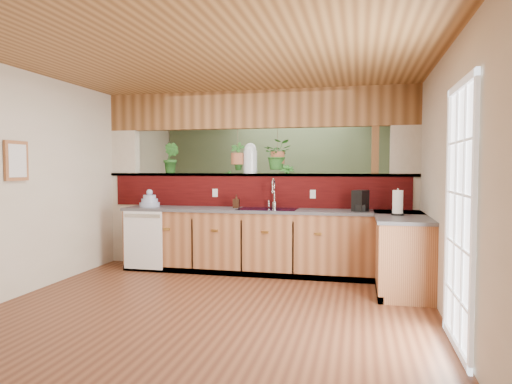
% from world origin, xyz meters
% --- Properties ---
extents(ground, '(4.60, 7.00, 0.01)m').
position_xyz_m(ground, '(0.00, 0.00, 0.00)').
color(ground, brown).
rests_on(ground, ground).
extents(ceiling, '(4.60, 7.00, 0.01)m').
position_xyz_m(ceiling, '(0.00, 0.00, 2.60)').
color(ceiling, brown).
rests_on(ceiling, ground).
extents(wall_back, '(4.60, 0.02, 2.60)m').
position_xyz_m(wall_back, '(0.00, 3.50, 1.30)').
color(wall_back, beige).
rests_on(wall_back, ground).
extents(wall_front, '(4.60, 0.02, 2.60)m').
position_xyz_m(wall_front, '(0.00, -3.50, 1.30)').
color(wall_front, beige).
rests_on(wall_front, ground).
extents(wall_left, '(0.02, 7.00, 2.60)m').
position_xyz_m(wall_left, '(-2.30, 0.00, 1.30)').
color(wall_left, beige).
rests_on(wall_left, ground).
extents(wall_right, '(0.02, 7.00, 2.60)m').
position_xyz_m(wall_right, '(2.30, 0.00, 1.30)').
color(wall_right, beige).
rests_on(wall_right, ground).
extents(pass_through_partition, '(4.60, 0.21, 2.60)m').
position_xyz_m(pass_through_partition, '(0.03, 1.35, 1.19)').
color(pass_through_partition, beige).
rests_on(pass_through_partition, ground).
extents(pass_through_ledge, '(4.60, 0.21, 0.04)m').
position_xyz_m(pass_through_ledge, '(0.00, 1.35, 1.37)').
color(pass_through_ledge, brown).
rests_on(pass_through_ledge, ground).
extents(header_beam, '(4.60, 0.15, 0.55)m').
position_xyz_m(header_beam, '(0.00, 1.35, 2.33)').
color(header_beam, brown).
rests_on(header_beam, ground).
extents(sage_backwall, '(4.55, 0.02, 2.55)m').
position_xyz_m(sage_backwall, '(0.00, 3.48, 1.30)').
color(sage_backwall, '#566746').
rests_on(sage_backwall, ground).
extents(countertop, '(4.14, 1.52, 0.90)m').
position_xyz_m(countertop, '(0.84, 0.87, 0.45)').
color(countertop, brown).
rests_on(countertop, ground).
extents(dishwasher, '(0.58, 0.03, 0.82)m').
position_xyz_m(dishwasher, '(-1.48, 0.66, 0.46)').
color(dishwasher, white).
rests_on(dishwasher, ground).
extents(navy_sink, '(0.82, 0.50, 0.18)m').
position_xyz_m(navy_sink, '(0.25, 0.98, 0.82)').
color(navy_sink, black).
rests_on(navy_sink, countertop).
extents(french_door, '(0.06, 1.02, 2.16)m').
position_xyz_m(french_door, '(2.27, -1.30, 1.05)').
color(french_door, white).
rests_on(french_door, ground).
extents(framed_print, '(0.04, 0.35, 0.45)m').
position_xyz_m(framed_print, '(-2.27, -0.80, 1.55)').
color(framed_print, brown).
rests_on(framed_print, wall_left).
extents(faucet, '(0.19, 0.19, 0.43)m').
position_xyz_m(faucet, '(0.31, 1.13, 1.13)').
color(faucet, '#B7B7B2').
rests_on(faucet, countertop).
extents(dish_stack, '(0.30, 0.30, 0.26)m').
position_xyz_m(dish_stack, '(-1.51, 0.95, 0.98)').
color(dish_stack, '#939EBE').
rests_on(dish_stack, countertop).
extents(soap_dispenser, '(0.09, 0.09, 0.19)m').
position_xyz_m(soap_dispenser, '(-0.22, 1.05, 0.99)').
color(soap_dispenser, '#382114').
rests_on(soap_dispenser, countertop).
extents(coffee_maker, '(0.15, 0.25, 0.28)m').
position_xyz_m(coffee_maker, '(1.50, 0.93, 1.03)').
color(coffee_maker, black).
rests_on(coffee_maker, countertop).
extents(paper_towel, '(0.15, 0.15, 0.32)m').
position_xyz_m(paper_towel, '(1.95, 0.52, 1.05)').
color(paper_towel, black).
rests_on(paper_towel, countertop).
extents(glass_jar, '(0.20, 0.20, 0.45)m').
position_xyz_m(glass_jar, '(-0.08, 1.35, 1.61)').
color(glass_jar, silver).
rests_on(glass_jar, pass_through_ledge).
extents(ledge_plant_left, '(0.30, 0.27, 0.46)m').
position_xyz_m(ledge_plant_left, '(-1.33, 1.35, 1.62)').
color(ledge_plant_left, '#255D20').
rests_on(ledge_plant_left, pass_through_ledge).
extents(hanging_plant_a, '(0.23, 0.20, 0.55)m').
position_xyz_m(hanging_plant_a, '(-0.28, 1.35, 1.78)').
color(hanging_plant_a, brown).
rests_on(hanging_plant_a, header_beam).
extents(hanging_plant_b, '(0.43, 0.39, 0.56)m').
position_xyz_m(hanging_plant_b, '(0.32, 1.35, 1.85)').
color(hanging_plant_b, brown).
rests_on(hanging_plant_b, header_beam).
extents(shelving_console, '(1.53, 0.52, 1.00)m').
position_xyz_m(shelving_console, '(-0.36, 3.25, 0.50)').
color(shelving_console, black).
rests_on(shelving_console, ground).
extents(shelf_plant_a, '(0.24, 0.18, 0.42)m').
position_xyz_m(shelf_plant_a, '(-0.97, 3.25, 1.21)').
color(shelf_plant_a, '#255D20').
rests_on(shelf_plant_a, shelving_console).
extents(shelf_plant_b, '(0.38, 0.38, 0.53)m').
position_xyz_m(shelf_plant_b, '(0.15, 3.25, 1.27)').
color(shelf_plant_b, '#255D20').
rests_on(shelf_plant_b, shelving_console).
extents(floor_plant, '(0.83, 0.75, 0.84)m').
position_xyz_m(floor_plant, '(1.04, 2.42, 0.42)').
color(floor_plant, '#255D20').
rests_on(floor_plant, ground).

